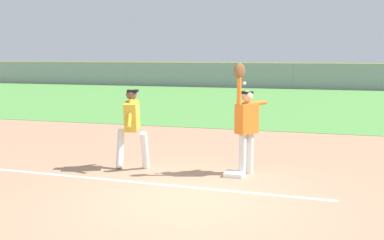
{
  "coord_description": "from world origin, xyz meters",
  "views": [
    {
      "loc": [
        2.19,
        -7.31,
        2.46
      ],
      "look_at": [
        -0.53,
        2.2,
        1.05
      ],
      "focal_mm": 43.76,
      "sensor_mm": 36.0,
      "label": 1
    }
  ],
  "objects_px": {
    "fielder": "(246,120)",
    "runner": "(132,123)",
    "first_base": "(234,174)",
    "baseball": "(244,83)",
    "parked_car_red": "(206,75)",
    "parked_car_white": "(344,77)",
    "parked_car_silver": "(274,76)"
  },
  "relations": [
    {
      "from": "parked_car_red",
      "to": "parked_car_silver",
      "type": "height_order",
      "value": "same"
    },
    {
      "from": "fielder",
      "to": "baseball",
      "type": "xyz_separation_m",
      "value": [
        -0.05,
        -0.01,
        0.75
      ]
    },
    {
      "from": "first_base",
      "to": "fielder",
      "type": "bearing_deg",
      "value": 50.04
    },
    {
      "from": "first_base",
      "to": "runner",
      "type": "bearing_deg",
      "value": -179.65
    },
    {
      "from": "fielder",
      "to": "parked_car_silver",
      "type": "distance_m",
      "value": 28.05
    },
    {
      "from": "first_base",
      "to": "baseball",
      "type": "height_order",
      "value": "baseball"
    },
    {
      "from": "fielder",
      "to": "runner",
      "type": "relative_size",
      "value": 1.33
    },
    {
      "from": "parked_car_silver",
      "to": "parked_car_white",
      "type": "relative_size",
      "value": 0.98
    },
    {
      "from": "fielder",
      "to": "baseball",
      "type": "relative_size",
      "value": 30.81
    },
    {
      "from": "parked_car_silver",
      "to": "parked_car_white",
      "type": "distance_m",
      "value": 5.28
    },
    {
      "from": "parked_car_white",
      "to": "parked_car_silver",
      "type": "bearing_deg",
      "value": 169.13
    },
    {
      "from": "baseball",
      "to": "parked_car_silver",
      "type": "height_order",
      "value": "baseball"
    },
    {
      "from": "parked_car_red",
      "to": "parked_car_white",
      "type": "xyz_separation_m",
      "value": [
        10.7,
        -0.25,
        0.0
      ]
    },
    {
      "from": "first_base",
      "to": "runner",
      "type": "relative_size",
      "value": 0.22
    },
    {
      "from": "parked_car_red",
      "to": "parked_car_white",
      "type": "height_order",
      "value": "same"
    },
    {
      "from": "baseball",
      "to": "parked_car_red",
      "type": "height_order",
      "value": "baseball"
    },
    {
      "from": "fielder",
      "to": "first_base",
      "type": "bearing_deg",
      "value": 87.31
    },
    {
      "from": "runner",
      "to": "parked_car_white",
      "type": "bearing_deg",
      "value": 66.88
    },
    {
      "from": "first_base",
      "to": "parked_car_silver",
      "type": "xyz_separation_m",
      "value": [
        -2.21,
        28.16,
        0.63
      ]
    },
    {
      "from": "first_base",
      "to": "parked_car_silver",
      "type": "relative_size",
      "value": 0.08
    },
    {
      "from": "first_base",
      "to": "parked_car_silver",
      "type": "bearing_deg",
      "value": 94.5
    },
    {
      "from": "runner",
      "to": "parked_car_white",
      "type": "relative_size",
      "value": 0.38
    },
    {
      "from": "first_base",
      "to": "baseball",
      "type": "xyz_separation_m",
      "value": [
        0.14,
        0.21,
        1.83
      ]
    },
    {
      "from": "baseball",
      "to": "parked_car_silver",
      "type": "relative_size",
      "value": 0.02
    },
    {
      "from": "runner",
      "to": "parked_car_red",
      "type": "bearing_deg",
      "value": 88.65
    },
    {
      "from": "fielder",
      "to": "runner",
      "type": "height_order",
      "value": "fielder"
    },
    {
      "from": "baseball",
      "to": "fielder",
      "type": "bearing_deg",
      "value": 12.0
    },
    {
      "from": "parked_car_white",
      "to": "fielder",
      "type": "bearing_deg",
      "value": -101.84
    },
    {
      "from": "fielder",
      "to": "parked_car_red",
      "type": "bearing_deg",
      "value": -36.95
    },
    {
      "from": "runner",
      "to": "first_base",
      "type": "bearing_deg",
      "value": -12.01
    },
    {
      "from": "runner",
      "to": "baseball",
      "type": "relative_size",
      "value": 23.24
    },
    {
      "from": "baseball",
      "to": "parked_car_white",
      "type": "bearing_deg",
      "value": 83.96
    }
  ]
}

